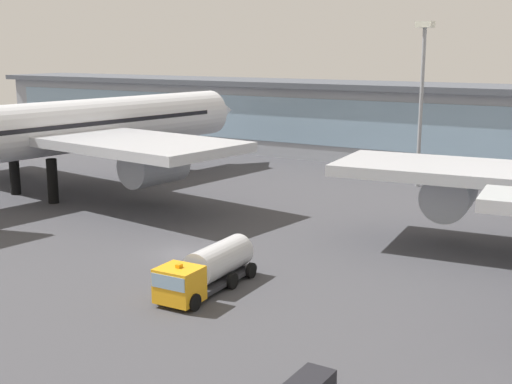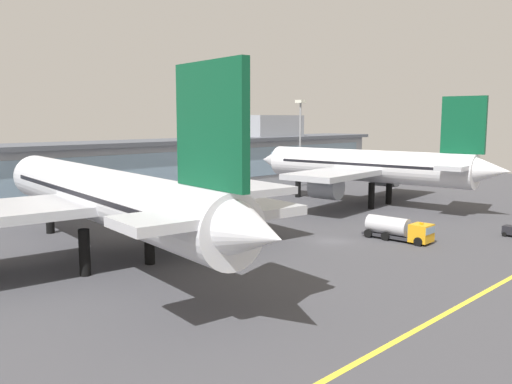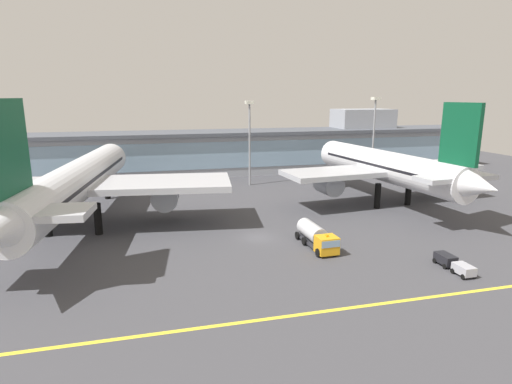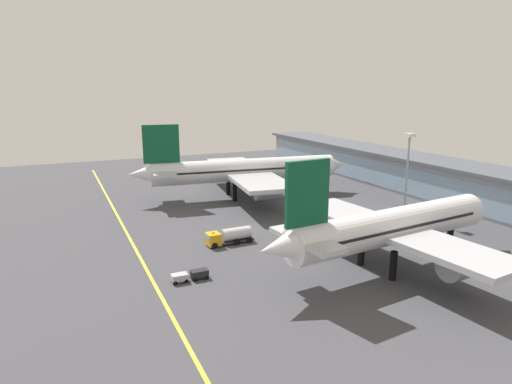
% 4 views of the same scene
% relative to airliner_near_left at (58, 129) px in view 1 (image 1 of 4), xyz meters
% --- Properties ---
extents(ground_plane, '(209.60, 209.60, 0.00)m').
position_rel_airliner_near_left_xyz_m(ground_plane, '(25.45, -11.23, -7.19)').
color(ground_plane, '#424247').
extents(terminal_building, '(152.71, 14.00, 16.30)m').
position_rel_airliner_near_left_xyz_m(terminal_building, '(27.47, 40.93, -1.22)').
color(terminal_building, '#9399A3').
rests_on(terminal_building, ground).
extents(airliner_near_left, '(47.27, 58.92, 19.68)m').
position_rel_airliner_near_left_xyz_m(airliner_near_left, '(0.00, 0.00, 0.00)').
color(airliner_near_left, black).
rests_on(airliner_near_left, ground).
extents(fuel_tanker_truck, '(3.19, 9.13, 2.90)m').
position_rel_airliner_near_left_xyz_m(fuel_tanker_truck, '(32.06, -16.98, -5.68)').
color(fuel_tanker_truck, black).
rests_on(fuel_tanker_truck, ground).
extents(apron_light_mast_west, '(1.80, 1.80, 18.90)m').
position_rel_airliner_near_left_xyz_m(apron_light_mast_west, '(32.79, 24.67, 5.61)').
color(apron_light_mast_west, gray).
rests_on(apron_light_mast_west, ground).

